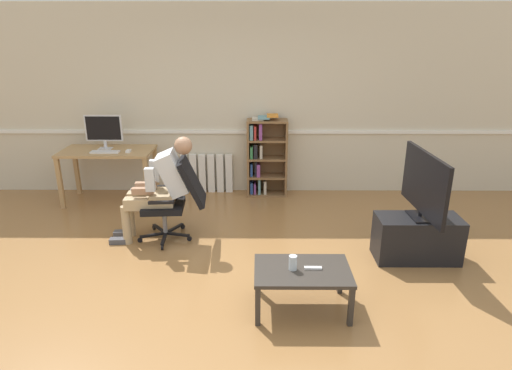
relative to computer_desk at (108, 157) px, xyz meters
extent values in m
plane|color=olive|center=(1.93, -2.15, -0.65)|extent=(18.00, 18.00, 0.00)
cube|color=beige|center=(1.93, 0.50, 0.70)|extent=(12.00, 0.10, 2.70)
cube|color=white|center=(1.93, 0.44, 0.27)|extent=(12.00, 0.03, 0.05)
cube|color=tan|center=(-0.59, -0.29, -0.29)|extent=(0.06, 0.06, 0.72)
cube|color=tan|center=(0.59, -0.29, -0.29)|extent=(0.06, 0.06, 0.72)
cube|color=tan|center=(0.59, 0.29, -0.29)|extent=(0.06, 0.06, 0.72)
cube|color=tan|center=(-0.59, 0.29, -0.29)|extent=(0.06, 0.06, 0.72)
cube|color=tan|center=(0.00, 0.00, 0.09)|extent=(1.26, 0.65, 0.04)
cube|color=silver|center=(-0.04, 0.06, 0.11)|extent=(0.18, 0.14, 0.01)
cube|color=silver|center=(-0.04, 0.08, 0.17)|extent=(0.04, 0.02, 0.10)
cube|color=silver|center=(-0.04, 0.08, 0.40)|extent=(0.51, 0.02, 0.36)
cube|color=black|center=(-0.04, 0.07, 0.40)|extent=(0.47, 0.00, 0.33)
cube|color=white|center=(0.02, -0.14, 0.12)|extent=(0.38, 0.12, 0.02)
cube|color=white|center=(0.33, -0.12, 0.12)|extent=(0.06, 0.10, 0.03)
cube|color=brown|center=(1.96, 0.27, -0.09)|extent=(0.03, 0.28, 1.13)
cube|color=brown|center=(2.51, 0.27, -0.09)|extent=(0.03, 0.28, 1.13)
cube|color=brown|center=(2.23, 0.41, -0.09)|extent=(0.55, 0.02, 1.13)
cube|color=brown|center=(2.23, 0.27, -0.64)|extent=(0.52, 0.28, 0.03)
cube|color=brown|center=(2.23, 0.27, -0.36)|extent=(0.52, 0.28, 0.03)
cube|color=brown|center=(2.23, 0.27, -0.09)|extent=(0.52, 0.28, 0.03)
cube|color=brown|center=(2.23, 0.27, 0.19)|extent=(0.52, 0.28, 0.03)
cube|color=brown|center=(2.23, 0.27, 0.47)|extent=(0.52, 0.28, 0.03)
cube|color=#2D519E|center=(2.01, 0.28, -0.54)|extent=(0.04, 0.19, 0.17)
cube|color=#2D519E|center=(2.01, 0.28, -0.25)|extent=(0.03, 0.19, 0.19)
cube|color=#38844C|center=(2.01, 0.25, 0.02)|extent=(0.04, 0.19, 0.18)
cube|color=#6699A3|center=(2.01, 0.25, 0.31)|extent=(0.05, 0.19, 0.21)
cube|color=#89428E|center=(2.06, 0.28, -0.54)|extent=(0.03, 0.19, 0.15)
cube|color=black|center=(2.07, 0.28, -0.23)|extent=(0.03, 0.19, 0.24)
cube|color=black|center=(2.07, 0.25, 0.03)|extent=(0.05, 0.19, 0.21)
cube|color=red|center=(2.06, 0.27, 0.30)|extent=(0.03, 0.19, 0.19)
cube|color=#6699A3|center=(2.12, 0.27, -0.51)|extent=(0.03, 0.19, 0.23)
cube|color=#89428E|center=(2.11, 0.25, -0.25)|extent=(0.05, 0.19, 0.19)
cube|color=beige|center=(2.15, 0.27, 0.03)|extent=(0.04, 0.19, 0.20)
cube|color=#89428E|center=(2.14, 0.26, 0.32)|extent=(0.04, 0.19, 0.23)
cube|color=beige|center=(2.21, 0.27, -0.52)|extent=(0.04, 0.19, 0.20)
cube|color=beige|center=(2.10, 0.28, 0.49)|extent=(0.16, 0.22, 0.02)
cube|color=#6699A3|center=(2.18, 0.26, 0.52)|extent=(0.16, 0.22, 0.02)
cube|color=orange|center=(2.31, 0.28, 0.54)|extent=(0.16, 0.22, 0.02)
cube|color=white|center=(0.99, 0.39, -0.36)|extent=(0.10, 0.08, 0.58)
cube|color=white|center=(1.13, 0.39, -0.36)|extent=(0.10, 0.08, 0.58)
cube|color=white|center=(1.26, 0.39, -0.36)|extent=(0.10, 0.08, 0.58)
cube|color=white|center=(1.40, 0.39, -0.36)|extent=(0.10, 0.08, 0.58)
cube|color=white|center=(1.53, 0.39, -0.36)|extent=(0.10, 0.08, 0.58)
cube|color=white|center=(1.67, 0.39, -0.36)|extent=(0.10, 0.08, 0.58)
cube|color=black|center=(1.02, -1.36, -0.58)|extent=(0.06, 0.30, 0.02)
cylinder|color=black|center=(1.03, -1.51, -0.62)|extent=(0.03, 0.06, 0.06)
cube|color=black|center=(1.16, -1.25, -0.58)|extent=(0.30, 0.11, 0.02)
cylinder|color=black|center=(1.31, -1.28, -0.62)|extent=(0.06, 0.03, 0.06)
cube|color=black|center=(1.09, -1.08, -0.58)|extent=(0.19, 0.27, 0.02)
cylinder|color=black|center=(1.17, -0.96, -0.62)|extent=(0.05, 0.06, 0.06)
cube|color=black|center=(0.92, -1.10, -0.58)|extent=(0.22, 0.25, 0.02)
cylinder|color=black|center=(0.82, -0.98, -0.62)|extent=(0.05, 0.06, 0.06)
cube|color=black|center=(0.88, -1.27, -0.58)|extent=(0.29, 0.15, 0.02)
cylinder|color=black|center=(0.74, -1.32, -0.62)|extent=(0.06, 0.04, 0.06)
cylinder|color=gray|center=(1.01, -1.21, -0.42)|extent=(0.05, 0.05, 0.30)
cube|color=black|center=(1.01, -1.21, -0.24)|extent=(0.49, 0.49, 0.07)
cube|color=black|center=(1.36, -1.19, 0.05)|extent=(0.31, 0.46, 0.54)
cube|color=black|center=(1.02, -0.95, -0.09)|extent=(0.28, 0.06, 0.03)
cube|color=black|center=(1.05, -1.47, -0.09)|extent=(0.28, 0.06, 0.03)
cube|color=tan|center=(1.01, -1.21, -0.13)|extent=(0.28, 0.36, 0.14)
cube|color=silver|center=(1.15, -1.20, 0.16)|extent=(0.39, 0.36, 0.52)
sphere|color=#A87A5B|center=(1.28, -1.19, 0.47)|extent=(0.20, 0.20, 0.20)
cube|color=white|center=(0.73, -1.23, -0.03)|extent=(0.15, 0.05, 0.02)
cube|color=tan|center=(0.80, -1.12, -0.16)|extent=(0.43, 0.16, 0.13)
cylinder|color=tan|center=(0.59, -1.14, -0.42)|extent=(0.10, 0.10, 0.46)
cube|color=#4C4C51|center=(0.49, -1.15, -0.62)|extent=(0.23, 0.10, 0.06)
cube|color=tan|center=(0.81, -1.32, -0.16)|extent=(0.43, 0.16, 0.13)
cylinder|color=tan|center=(0.60, -1.34, -0.42)|extent=(0.10, 0.10, 0.46)
cube|color=#4C4C51|center=(0.50, -1.35, -0.62)|extent=(0.23, 0.10, 0.06)
cube|color=silver|center=(0.90, -1.06, 0.14)|extent=(0.11, 0.09, 0.26)
cube|color=#A87A5B|center=(0.81, -1.13, -0.01)|extent=(0.24, 0.09, 0.07)
cube|color=silver|center=(0.93, -1.38, 0.14)|extent=(0.11, 0.09, 0.26)
cube|color=#A87A5B|center=(0.82, -1.32, -0.01)|extent=(0.24, 0.09, 0.07)
cube|color=black|center=(3.79, -1.68, -0.41)|extent=(0.87, 0.39, 0.48)
cube|color=black|center=(3.79, -1.68, -0.16)|extent=(0.21, 0.33, 0.02)
cylinder|color=black|center=(3.79, -1.68, -0.13)|extent=(0.04, 0.04, 0.05)
cube|color=black|center=(3.79, -1.68, 0.21)|extent=(0.09, 1.03, 0.63)
cube|color=#9EBCF4|center=(3.82, -1.68, 0.21)|extent=(0.05, 0.97, 0.58)
cube|color=#332D28|center=(2.11, -2.82, -0.47)|extent=(0.04, 0.04, 0.36)
cube|color=#332D28|center=(2.87, -2.82, -0.47)|extent=(0.04, 0.04, 0.36)
cube|color=#332D28|center=(2.87, -2.34, -0.47)|extent=(0.04, 0.04, 0.36)
cube|color=#332D28|center=(2.11, -2.34, -0.47)|extent=(0.04, 0.04, 0.36)
cube|color=#332D28|center=(2.49, -2.58, -0.28)|extent=(0.83, 0.54, 0.03)
cylinder|color=silver|center=(2.40, -2.59, -0.20)|extent=(0.07, 0.07, 0.13)
cube|color=white|center=(2.58, -2.58, -0.25)|extent=(0.15, 0.04, 0.02)
camera|label=1|loc=(2.11, -5.86, 1.66)|focal=30.57mm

